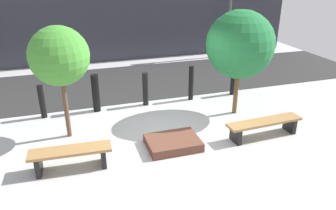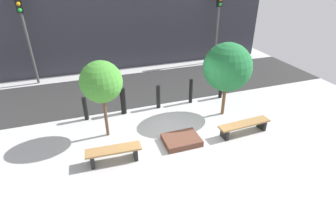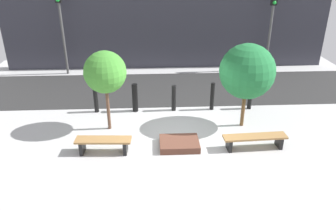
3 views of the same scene
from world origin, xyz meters
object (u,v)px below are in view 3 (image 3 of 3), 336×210
(planter_bed, at_px, (179,144))
(traffic_light_west, at_px, (60,15))
(bench_right, at_px, (255,139))
(bollard_right, at_px, (212,96))
(bollard_center, at_px, (174,98))
(tree_behind_right_bench, at_px, (247,72))
(traffic_light_mid_west, at_px, (272,16))
(bollard_far_left, at_px, (96,100))
(bench_left, at_px, (104,143))
(bollard_far_right, at_px, (250,97))
(bollard_left, at_px, (135,98))
(tree_behind_left_bench, at_px, (105,72))

(planter_bed, distance_m, traffic_light_west, 9.02)
(bench_right, xyz_separation_m, traffic_light_west, (-7.23, 7.21, 2.53))
(bollard_right, bearing_deg, bollard_center, 180.00)
(tree_behind_right_bench, xyz_separation_m, traffic_light_mid_west, (2.69, 5.74, 0.78))
(bollard_far_left, relative_size, traffic_light_west, 0.22)
(bollard_far_left, bearing_deg, bench_right, -28.42)
(bollard_right, xyz_separation_m, traffic_light_mid_west, (3.51, 4.42, 2.20))
(tree_behind_right_bench, height_order, traffic_light_west, traffic_light_west)
(bench_right, relative_size, traffic_light_mid_west, 0.49)
(bollard_far_left, xyz_separation_m, traffic_light_west, (-2.06, 4.42, 2.38))
(bollard_center, height_order, bollard_right, bollard_right)
(bollard_center, bearing_deg, bench_right, -50.94)
(bench_left, xyz_separation_m, bollard_right, (3.72, 2.80, 0.21))
(bollard_center, distance_m, bollard_far_right, 2.90)
(bollard_far_left, xyz_separation_m, bollard_center, (2.90, 0.00, 0.03))
(tree_behind_right_bench, height_order, bollard_far_left, tree_behind_right_bench)
(bench_right, relative_size, bollard_left, 1.80)
(tree_behind_left_bench, height_order, bollard_center, tree_behind_left_bench)
(bench_right, relative_size, bollard_far_right, 2.06)
(traffic_light_mid_west, bearing_deg, bollard_center, -138.33)
(bollard_center, bearing_deg, tree_behind_right_bench, -30.22)
(bollard_far_left, height_order, bollard_left, bollard_left)
(traffic_light_mid_west, bearing_deg, bollard_right, -128.50)
(bollard_far_left, bearing_deg, planter_bed, -41.86)
(bench_left, xyz_separation_m, traffic_light_west, (-2.69, 7.21, 2.52))
(tree_behind_left_bench, xyz_separation_m, bollard_far_right, (5.17, 1.32, -1.54))
(bollard_left, distance_m, traffic_light_west, 6.10)
(bench_left, bearing_deg, bollard_left, 76.61)
(bollard_center, height_order, traffic_light_mid_west, traffic_light_mid_west)
(planter_bed, relative_size, bollard_left, 1.11)
(bench_right, bearing_deg, bollard_center, 126.09)
(bollard_right, distance_m, traffic_light_west, 8.12)
(planter_bed, height_order, bollard_left, bollard_left)
(bollard_far_left, distance_m, traffic_light_mid_west, 9.30)
(tree_behind_left_bench, xyz_separation_m, bollard_right, (3.72, 1.32, -1.48))
(tree_behind_right_bench, relative_size, bollard_far_left, 3.08)
(bollard_far_right, bearing_deg, traffic_light_west, 150.66)
(bollard_far_left, xyz_separation_m, bollard_right, (4.35, 0.00, 0.07))
(bollard_center, relative_size, bollard_far_right, 1.06)
(bollard_far_left, height_order, traffic_light_west, traffic_light_west)
(bench_right, distance_m, tree_behind_right_bench, 2.21)
(bench_left, xyz_separation_m, planter_bed, (2.27, 0.20, -0.22))
(tree_behind_right_bench, relative_size, bollard_far_right, 3.04)
(planter_bed, relative_size, traffic_light_west, 0.29)
(bollard_far_left, relative_size, bollard_right, 0.87)
(traffic_light_west, bearing_deg, bollard_right, -34.57)
(bollard_far_left, bearing_deg, bench_left, -77.34)
(bollard_far_right, bearing_deg, traffic_light_mid_west, 64.95)
(tree_behind_right_bench, bearing_deg, bollard_left, 160.43)
(tree_behind_right_bench, height_order, traffic_light_mid_west, traffic_light_mid_west)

